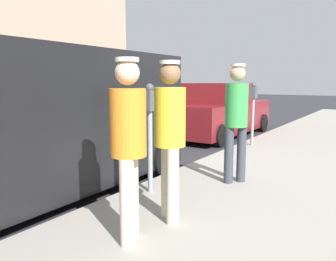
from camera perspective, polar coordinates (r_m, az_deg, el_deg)
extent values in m
plane|color=#2D2D33|center=(6.41, -7.53, -7.06)|extent=(80.00, 80.00, 0.00)
cube|color=#9E998E|center=(4.96, 25.44, -11.55)|extent=(5.00, 32.00, 0.15)
cylinder|color=gray|center=(4.67, -3.08, -3.66)|extent=(0.07, 0.07, 1.15)
cube|color=#4C4C51|center=(4.57, -3.15, 5.14)|extent=(0.14, 0.18, 0.28)
sphere|color=#47474C|center=(4.57, -3.17, 7.27)|extent=(0.12, 0.12, 0.12)
cylinder|color=gray|center=(8.37, 14.23, 1.44)|extent=(0.07, 0.07, 1.15)
cube|color=#4C4C51|center=(8.31, 14.40, 6.33)|extent=(0.14, 0.18, 0.28)
sphere|color=#47474C|center=(8.31, 14.45, 7.50)|extent=(0.12, 0.12, 0.12)
cylinder|color=beige|center=(3.65, 0.79, -9.51)|extent=(0.14, 0.14, 0.85)
cylinder|color=beige|center=(3.86, -0.14, -8.54)|extent=(0.14, 0.14, 0.85)
cylinder|color=yellow|center=(3.60, 0.32, 2.33)|extent=(0.34, 0.34, 0.64)
sphere|color=#8C6647|center=(3.58, 0.33, 9.71)|extent=(0.23, 0.23, 0.23)
cylinder|color=silver|center=(3.59, 0.33, 11.55)|extent=(0.22, 0.22, 0.04)
cylinder|color=#383D47|center=(5.30, 12.40, -3.95)|extent=(0.14, 0.14, 0.87)
cylinder|color=#383D47|center=(5.19, 10.34, -4.15)|extent=(0.14, 0.14, 0.87)
cylinder|color=green|center=(5.13, 11.62, 4.26)|extent=(0.34, 0.34, 0.65)
sphere|color=tan|center=(5.12, 11.78, 9.54)|extent=(0.24, 0.24, 0.24)
cylinder|color=silver|center=(5.13, 11.82, 10.86)|extent=(0.22, 0.22, 0.04)
cylinder|color=beige|center=(3.21, -6.99, -12.19)|extent=(0.14, 0.14, 0.85)
cylinder|color=beige|center=(3.41, -6.23, -10.91)|extent=(0.14, 0.14, 0.85)
cylinder|color=orange|center=(3.13, -6.82, 1.33)|extent=(0.34, 0.34, 0.64)
sphere|color=beige|center=(3.11, -6.97, 9.81)|extent=(0.23, 0.23, 0.23)
cylinder|color=silver|center=(3.12, -7.01, 11.91)|extent=(0.22, 0.22, 0.04)
cube|color=black|center=(5.06, -23.37, 1.70)|extent=(2.06, 5.22, 1.96)
cube|color=black|center=(6.72, -5.88, 7.17)|extent=(1.84, 0.10, 0.88)
cylinder|color=black|center=(7.19, -13.68, -2.75)|extent=(0.23, 0.68, 0.68)
cylinder|color=black|center=(5.99, -0.96, -4.73)|extent=(0.23, 0.68, 0.68)
cube|color=maroon|center=(10.61, 8.50, 2.38)|extent=(1.89, 4.43, 0.89)
cube|color=maroon|center=(10.36, 8.05, 6.36)|extent=(1.64, 2.01, 0.60)
cylinder|color=black|center=(12.49, 8.24, 1.85)|extent=(0.23, 0.60, 0.60)
cylinder|color=black|center=(11.84, 15.73, 1.27)|extent=(0.23, 0.60, 0.60)
cylinder|color=black|center=(9.66, -0.45, 0.05)|extent=(0.23, 0.60, 0.60)
cylinder|color=black|center=(8.80, 8.78, -0.86)|extent=(0.23, 0.60, 0.60)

